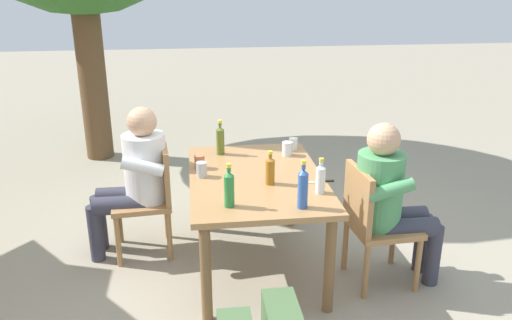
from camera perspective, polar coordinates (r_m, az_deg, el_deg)
ground_plane at (r=4.02m, az=0.00°, el=-11.43°), size 24.00×24.00×0.00m
dining_table at (r=3.73m, az=0.00°, el=-3.08°), size 1.41×0.95×0.73m
chair_near_left at (r=3.68m, az=12.77°, el=-6.45°), size 0.47×0.47×0.87m
chair_far_right at (r=4.07m, az=-11.47°, el=-3.67°), size 0.48×0.48×0.87m
person_in_white_shirt at (r=3.65m, az=14.56°, el=-3.92°), size 0.47×0.62×1.18m
person_in_plaid_shirt at (r=4.01m, az=-13.19°, el=-1.59°), size 0.47×0.62×1.18m
bottle_amber at (r=3.52m, az=1.57°, el=-1.10°), size 0.06×0.06×0.24m
bottle_green at (r=3.18m, az=-2.98°, el=-3.13°), size 0.06×0.06×0.28m
bottle_clear at (r=3.39m, az=7.15°, el=-2.01°), size 0.06×0.06×0.24m
bottle_olive at (r=4.10m, az=-3.97°, el=2.26°), size 0.06×0.06×0.28m
bottle_blue at (r=3.16m, az=5.20°, el=-3.06°), size 0.06×0.06×0.31m
cup_steel at (r=3.68m, az=-6.04°, el=-1.06°), size 0.08×0.08×0.11m
cup_glass at (r=4.09m, az=3.47°, el=1.25°), size 0.08×0.08×0.11m
cup_terracotta at (r=3.84m, az=-6.25°, el=-0.19°), size 0.08×0.08×0.10m
cup_white at (r=4.24m, az=4.13°, el=1.80°), size 0.07×0.07×0.10m
table_knife at (r=3.60m, az=7.05°, el=-2.39°), size 0.02×0.24×0.01m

